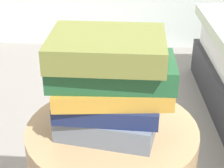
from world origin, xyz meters
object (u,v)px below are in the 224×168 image
(book_slate, at_px, (109,119))
(book_ochre, at_px, (112,86))
(book_navy, at_px, (109,100))
(book_forest, at_px, (112,71))
(book_olive, at_px, (107,48))

(book_slate, relative_size, book_ochre, 0.85)
(book_slate, height_order, book_navy, book_navy)
(book_navy, distance_m, book_forest, 0.09)
(book_slate, distance_m, book_navy, 0.05)
(book_slate, xyz_separation_m, book_olive, (-0.00, -0.00, 0.19))
(book_forest, bearing_deg, book_olive, 171.36)
(book_forest, xyz_separation_m, book_olive, (-0.01, 0.00, 0.06))
(book_slate, xyz_separation_m, book_forest, (0.01, -0.00, 0.14))
(book_ochre, bearing_deg, book_forest, -89.80)
(book_navy, height_order, book_ochre, book_ochre)
(book_slate, bearing_deg, book_olive, -137.41)
(book_navy, bearing_deg, book_forest, -56.84)
(book_navy, relative_size, book_olive, 0.94)
(book_navy, relative_size, book_forest, 0.84)
(book_forest, bearing_deg, book_slate, 149.22)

